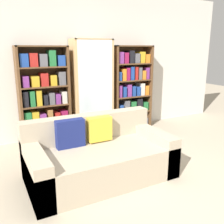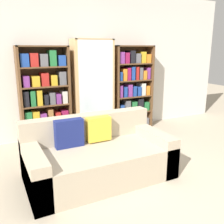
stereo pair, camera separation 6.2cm
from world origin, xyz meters
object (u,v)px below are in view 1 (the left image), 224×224
object	(u,v)px
display_cabinet	(92,88)
bookshelf_right	(131,89)
couch	(99,157)
bookshelf_left	(44,97)
wine_bottle	(136,136)

from	to	relation	value
display_cabinet	bookshelf_right	size ratio (longest dim) A/B	1.06
couch	bookshelf_left	xyz separation A→B (m)	(-0.31, 1.59, 0.53)
display_cabinet	bookshelf_left	bearing A→B (deg)	178.96
wine_bottle	bookshelf_right	bearing A→B (deg)	64.04
bookshelf_left	wine_bottle	size ratio (longest dim) A/B	4.77
couch	bookshelf_left	bearing A→B (deg)	100.86
display_cabinet	wine_bottle	distance (m)	1.23
couch	bookshelf_right	size ratio (longest dim) A/B	1.07
display_cabinet	bookshelf_right	xyz separation A→B (m)	(0.88, 0.02, -0.08)
couch	bookshelf_right	xyz separation A→B (m)	(1.48, 1.59, 0.55)
bookshelf_left	bookshelf_right	xyz separation A→B (m)	(1.78, 0.00, 0.02)
display_cabinet	wine_bottle	bearing A→B (deg)	-61.69
wine_bottle	couch	bearing A→B (deg)	-145.59
couch	bookshelf_right	world-z (taller)	bookshelf_right
display_cabinet	couch	bearing A→B (deg)	-110.67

